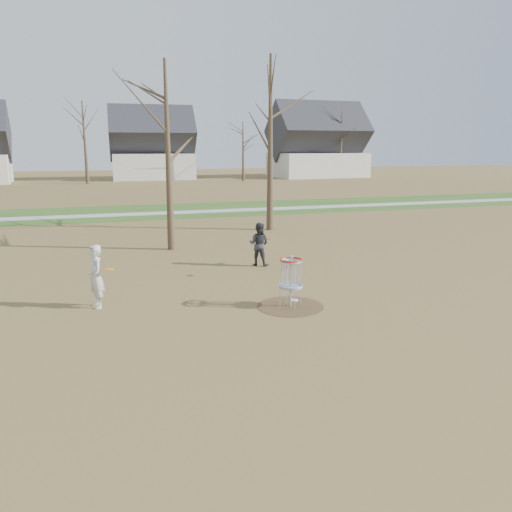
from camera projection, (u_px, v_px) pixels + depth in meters
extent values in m
plane|color=brown|center=(290.00, 306.00, 13.36)|extent=(160.00, 160.00, 0.00)
cube|color=#2D5119|center=(176.00, 211.00, 32.93)|extent=(160.00, 8.00, 0.01)
cube|color=#9E9E99|center=(178.00, 212.00, 32.00)|extent=(160.00, 1.50, 0.01)
cylinder|color=#47331E|center=(290.00, 306.00, 13.36)|extent=(1.80, 1.80, 0.01)
imported|color=silver|center=(96.00, 277.00, 13.11)|extent=(0.55, 0.70, 1.69)
imported|color=#313035|center=(259.00, 244.00, 17.80)|extent=(0.95, 0.92, 1.55)
cylinder|color=white|center=(294.00, 300.00, 13.83)|extent=(0.22, 0.22, 0.02)
cylinder|color=#F2320C|center=(269.00, 239.00, 16.00)|extent=(0.22, 0.22, 0.07)
cylinder|color=orange|center=(110.00, 269.00, 12.97)|extent=(0.22, 0.22, 0.02)
cylinder|color=#9EA3AD|center=(291.00, 282.00, 13.21)|extent=(0.05, 0.05, 1.35)
cylinder|color=#9EA3AD|center=(291.00, 287.00, 13.24)|extent=(0.64, 0.64, 0.04)
torus|color=#9EA3AD|center=(291.00, 261.00, 13.09)|extent=(0.60, 0.60, 0.04)
torus|color=red|center=(291.00, 260.00, 13.08)|extent=(0.60, 0.60, 0.04)
cone|color=#382B1E|center=(168.00, 157.00, 19.89)|extent=(0.32, 0.32, 7.50)
cone|color=#382B1E|center=(270.00, 145.00, 24.64)|extent=(0.36, 0.36, 8.50)
cone|color=#382B1E|center=(85.00, 143.00, 55.39)|extent=(0.40, 0.40, 9.00)
cone|color=#382B1E|center=(243.00, 152.00, 59.89)|extent=(0.32, 0.32, 7.00)
cone|color=#382B1E|center=(341.00, 145.00, 65.65)|extent=(0.38, 0.38, 8.50)
cube|color=silver|center=(153.00, 166.00, 63.93)|extent=(10.24, 7.34, 3.20)
pyramid|color=#2D2D33|center=(152.00, 139.00, 63.20)|extent=(10.74, 7.36, 3.55)
cube|color=silver|center=(317.00, 165.00, 68.44)|extent=(12.40, 8.62, 3.20)
pyramid|color=#2D2D33|center=(318.00, 138.00, 67.65)|extent=(13.00, 8.65, 4.06)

